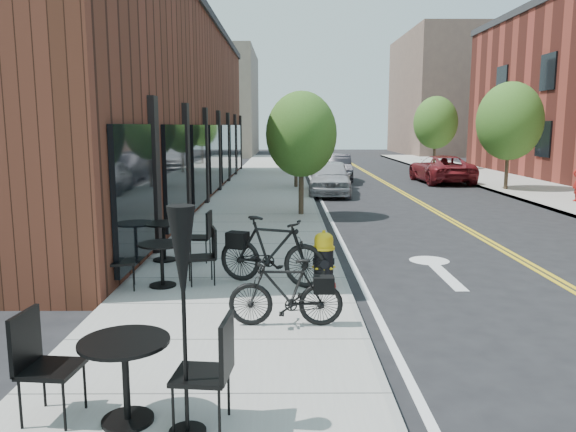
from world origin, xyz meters
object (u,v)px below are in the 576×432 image
object	(u,v)px
bistro_set_c	(162,258)
parked_car_b	(335,168)
fire_hydrant	(324,260)
bistro_set_a	(125,369)
patio_umbrella	(183,273)
bicycle_left	(286,293)
parked_car_c	(318,157)
parked_car_a	(330,177)
bistro_set_b	(164,236)
parked_car_far	(441,169)
bicycle_right	(272,251)

from	to	relation	value
bistro_set_c	parked_car_b	distance (m)	19.87
fire_hydrant	bistro_set_a	bearing A→B (deg)	-115.33
bistro_set_a	patio_umbrella	bearing A→B (deg)	-14.68
bicycle_left	parked_car_c	xyz separation A→B (m)	(2.27, 30.61, 0.14)
bistro_set_a	parked_car_c	xyz separation A→B (m)	(3.77, 33.16, 0.09)
bistro_set_a	parked_car_a	world-z (taller)	parked_car_a
bistro_set_b	bistro_set_c	bearing A→B (deg)	-75.78
bistro_set_b	bistro_set_c	size ratio (longest dim) A/B	1.02
bistro_set_a	parked_car_a	xyz separation A→B (m)	(3.40, 18.48, 0.08)
parked_car_b	parked_car_far	world-z (taller)	parked_car_b
fire_hydrant	bicycle_left	world-z (taller)	fire_hydrant
bicycle_right	parked_car_c	bearing A→B (deg)	16.51
bicycle_right	parked_car_far	world-z (taller)	parked_car_far
patio_umbrella	parked_car_c	distance (m)	33.54
bistro_set_a	parked_car_far	distance (m)	25.33
bistro_set_a	bistro_set_b	bearing A→B (deg)	104.51
parked_car_b	parked_car_a	bearing A→B (deg)	-95.20
bicycle_left	patio_umbrella	bearing A→B (deg)	-16.97
bicycle_left	bicycle_right	world-z (taller)	bicycle_right
bistro_set_c	patio_umbrella	world-z (taller)	patio_umbrella
bicycle_right	patio_umbrella	bearing A→B (deg)	-166.22
patio_umbrella	bistro_set_b	bearing A→B (deg)	103.60
bicycle_right	parked_car_a	world-z (taller)	parked_car_a
parked_car_a	parked_car_b	world-z (taller)	parked_car_a
bicycle_left	parked_car_far	distance (m)	22.40
bistro_set_b	bistro_set_a	bearing A→B (deg)	-77.82
bicycle_right	parked_car_far	xyz separation A→B (m)	(8.17, 18.90, -0.03)
parked_car_a	parked_car_c	world-z (taller)	parked_car_c
bicycle_right	parked_car_a	xyz separation A→B (m)	(2.14, 13.87, 0.01)
parked_car_a	fire_hydrant	bearing A→B (deg)	-90.10
bicycle_right	parked_car_a	distance (m)	14.03
fire_hydrant	parked_car_c	xyz separation A→B (m)	(1.62, 28.72, 0.14)
bicycle_left	parked_car_a	bearing A→B (deg)	174.05
parked_car_c	bistro_set_b	bearing A→B (deg)	-93.47
parked_car_b	bicycle_right	bearing A→B (deg)	-96.28
bistro_set_c	bistro_set_b	bearing A→B (deg)	86.77
parked_car_b	patio_umbrella	bearing A→B (deg)	-96.15
parked_car_far	bistro_set_a	bearing A→B (deg)	66.07
bicycle_left	parked_car_b	distance (m)	21.42
bistro_set_c	patio_umbrella	distance (m)	5.00
patio_umbrella	parked_car_far	size ratio (longest dim) A/B	0.42
bistro_set_b	bistro_set_c	distance (m)	1.91
parked_car_a	parked_car_far	distance (m)	7.85
bicycle_left	parked_car_c	bearing A→B (deg)	176.62
fire_hydrant	bistro_set_c	bearing A→B (deg)	178.90
bistro_set_b	parked_car_far	xyz separation A→B (m)	(10.42, 17.12, 0.06)
bistro_set_b	patio_umbrella	distance (m)	6.87
bistro_set_b	parked_car_c	bearing A→B (deg)	83.19
fire_hydrant	patio_umbrella	bearing A→B (deg)	-107.88
bicycle_left	bicycle_right	distance (m)	2.07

